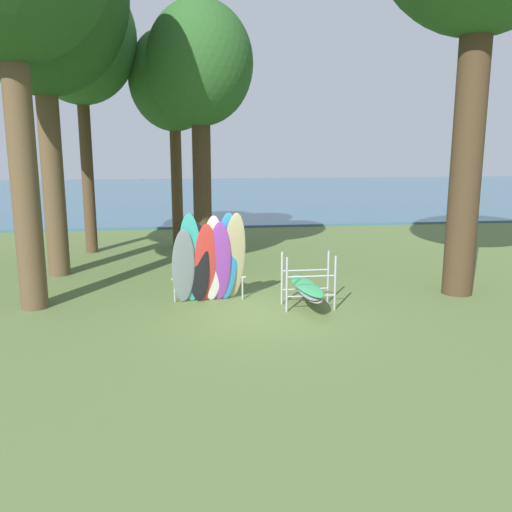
# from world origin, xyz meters

# --- Properties ---
(ground_plane) EXTENTS (80.00, 80.00, 0.00)m
(ground_plane) POSITION_xyz_m (0.00, 0.00, 0.00)
(ground_plane) COLOR #566B38
(lake_water) EXTENTS (80.00, 36.00, 0.10)m
(lake_water) POSITION_xyz_m (0.00, 30.47, 0.05)
(lake_water) COLOR #38607A
(lake_water) RESTS_ON ground
(tree_mid_behind) EXTENTS (3.11, 3.11, 7.78)m
(tree_mid_behind) POSITION_xyz_m (-1.04, 4.93, 5.84)
(tree_mid_behind) COLOR #42301E
(tree_mid_behind) RESTS_ON ground
(tree_far_right_back) EXTENTS (3.11, 3.11, 7.70)m
(tree_far_right_back) POSITION_xyz_m (-1.84, 8.18, 5.84)
(tree_far_right_back) COLOR #4C3823
(tree_far_right_back) RESTS_ON ground
(tree_deep_back) EXTENTS (3.68, 3.68, 9.18)m
(tree_deep_back) POSITION_xyz_m (-4.82, 7.52, 7.00)
(tree_deep_back) COLOR #4C3823
(tree_deep_back) RESTS_ON ground
(leaning_board_pile) EXTENTS (1.78, 0.95, 2.20)m
(leaning_board_pile) POSITION_xyz_m (-1.05, 0.65, 1.03)
(leaning_board_pile) COLOR gray
(leaning_board_pile) RESTS_ON ground
(board_storage_rack) EXTENTS (1.15, 2.13, 1.25)m
(board_storage_rack) POSITION_xyz_m (1.15, 0.10, 0.47)
(board_storage_rack) COLOR #9EA0A5
(board_storage_rack) RESTS_ON ground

